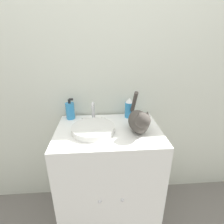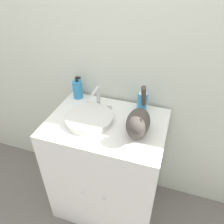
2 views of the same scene
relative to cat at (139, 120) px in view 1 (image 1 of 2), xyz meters
name	(u,v)px [view 1 (image 1 of 2)]	position (x,y,z in m)	size (l,w,h in m)	color
wall_back	(106,64)	(-0.20, 0.36, 0.32)	(6.00, 0.05, 2.50)	silver
vanity_cabinet	(109,176)	(-0.20, 0.05, -0.51)	(0.73, 0.54, 0.84)	white
sink_basin	(93,129)	(-0.31, 0.03, -0.06)	(0.29, 0.29, 0.04)	silver
faucet	(93,113)	(-0.31, 0.18, -0.01)	(0.18, 0.11, 0.16)	silver
cat	(139,120)	(0.00, 0.00, 0.00)	(0.14, 0.35, 0.25)	#47423D
soap_bottle	(70,111)	(-0.49, 0.26, -0.02)	(0.07, 0.07, 0.17)	#338CCC
spray_bottle	(129,108)	(-0.03, 0.25, -0.01)	(0.06, 0.06, 0.16)	#338CCC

